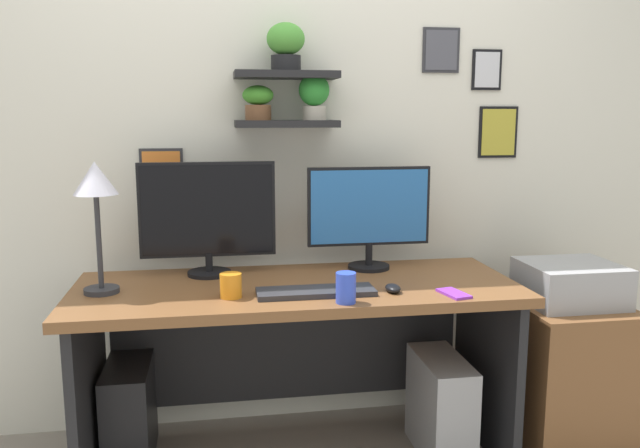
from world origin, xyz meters
The scene contains 14 objects.
back_wall_assembly centered at (0.00, 0.44, 1.36)m, with size 4.40×0.24×2.70m.
desk centered at (0.00, 0.06, 0.54)m, with size 1.74×0.68×0.75m.
monitor_left centered at (-0.34, 0.22, 1.00)m, with size 0.56×0.18×0.47m.
monitor_right centered at (0.34, 0.22, 0.99)m, with size 0.53×0.18×0.44m.
keyboard centered at (0.05, -0.15, 0.76)m, with size 0.44×0.14×0.02m, color #2D2D33.
computer_mouse centered at (0.34, -0.17, 0.77)m, with size 0.06×0.09×0.03m, color black.
desk_lamp centered at (-0.74, 0.00, 1.13)m, with size 0.16×0.16×0.49m.
cell_phone centered at (0.55, -0.24, 0.76)m, with size 0.07×0.14×0.01m, color purple.
coffee_mug centered at (-0.26, -0.14, 0.80)m, with size 0.08×0.08×0.09m, color orange.
water_cup centered at (0.14, -0.28, 0.81)m, with size 0.07×0.07×0.11m, color blue.
drawer_cabinet centered at (1.15, -0.04, 0.31)m, with size 0.44×0.50×0.63m, color brown.
printer centered at (1.15, -0.04, 0.71)m, with size 0.38×0.34×0.17m, color #9E9EA3.
computer_tower_left centered at (-0.68, 0.12, 0.21)m, with size 0.18×0.40×0.41m, color black.
computer_tower_right centered at (0.59, -0.05, 0.21)m, with size 0.18×0.40×0.42m, color #99999E.
Camera 1 is at (-0.31, -2.43, 1.41)m, focal length 36.04 mm.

